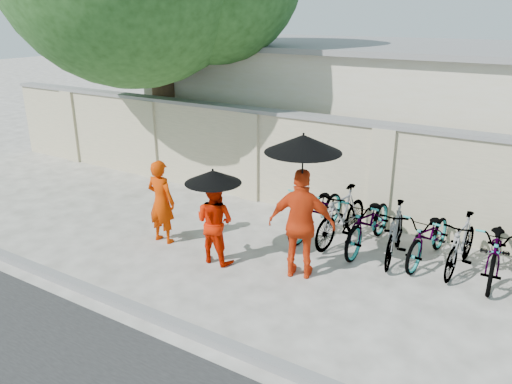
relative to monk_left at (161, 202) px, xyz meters
The scene contains 16 objects.
ground 1.47m from the monk_left, 15.36° to the right, with size 80.00×80.00×0.00m, color beige.
kerb 2.47m from the monk_left, 59.46° to the right, with size 40.00×0.16×0.12m, color slate.
compound_wall 3.62m from the monk_left, 52.58° to the left, with size 20.00×0.30×2.00m, color beige.
building_behind 7.44m from the monk_left, 64.39° to the left, with size 14.00×6.00×3.20m, color beige.
monk_left is the anchor object (origin of this frame).
monk_center 1.31m from the monk_left, ahead, with size 0.71×0.55×1.46m, color red.
parasol_center 1.57m from the monk_left, ahead, with size 0.93×0.93×0.84m.
monk_right 2.79m from the monk_left, ahead, with size 1.06×0.44×1.81m, color red.
parasol_right 3.15m from the monk_left, ahead, with size 1.16×1.16×1.34m.
bike_0 2.93m from the monk_left, 37.74° to the left, with size 0.66×1.90×1.00m, color gray.
bike_1 3.32m from the monk_left, 31.08° to the left, with size 0.49×1.75×1.05m, color gray.
bike_2 3.79m from the monk_left, 27.23° to the left, with size 0.67×1.92×1.01m, color gray.
bike_3 4.20m from the monk_left, 21.86° to the left, with size 0.46×1.64×0.99m, color gray.
bike_4 4.76m from the monk_left, 21.90° to the left, with size 0.62×1.77×0.93m, color gray.
bike_5 5.23m from the monk_left, 19.08° to the left, with size 0.45×1.59×0.96m, color gray.
bike_6 5.74m from the monk_left, 17.84° to the left, with size 0.66×1.88×0.99m, color gray.
Camera 1 is at (4.76, -6.01, 4.05)m, focal length 35.00 mm.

